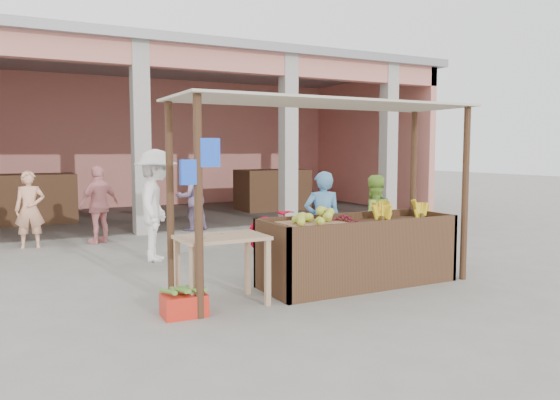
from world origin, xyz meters
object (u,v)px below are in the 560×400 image
vendor_blue (323,219)px  vendor_green (373,218)px  motorcycle (296,222)px  fruit_stall (358,254)px  side_table (222,248)px  red_crate (184,305)px

vendor_blue → vendor_green: size_ratio=1.07×
motorcycle → fruit_stall: bearing=172.3°
side_table → red_crate: size_ratio=2.16×
side_table → motorcycle: motorcycle is taller
fruit_stall → red_crate: fruit_stall is taller
side_table → red_crate: bearing=-157.3°
fruit_stall → red_crate: (-2.48, -0.30, -0.28)m
red_crate → vendor_blue: 2.77m
vendor_blue → motorcycle: bearing=-83.9°
motorcycle → red_crate: bearing=137.3°
red_crate → vendor_blue: bearing=26.5°
fruit_stall → vendor_green: size_ratio=1.77×
side_table → red_crate: (-0.53, -0.22, -0.54)m
red_crate → vendor_blue: size_ratio=0.29×
fruit_stall → side_table: size_ratio=2.62×
fruit_stall → vendor_blue: 0.90m
vendor_green → motorcycle: vendor_green is taller
vendor_green → vendor_blue: bearing=16.6°
red_crate → motorcycle: (2.98, 2.87, 0.38)m
vendor_green → side_table: bearing=31.9°
red_crate → vendor_blue: vendor_blue is taller
side_table → vendor_green: vendor_green is taller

